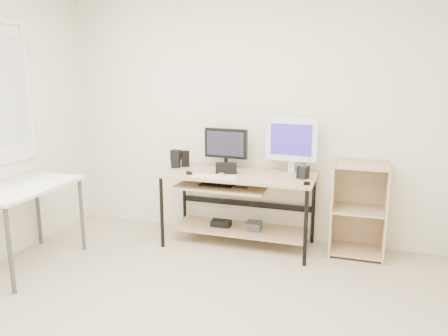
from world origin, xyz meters
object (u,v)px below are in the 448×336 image
Objects in this scene: white_imac at (291,141)px; audio_controller at (185,158)px; shelf_unit at (359,208)px; side_table at (22,195)px; desk at (236,193)px; black_monitor at (226,146)px.

audio_controller is (-1.10, -0.07, -0.23)m from white_imac.
side_table is at bearing -156.67° from shelf_unit.
audio_controller is at bearing -174.11° from white_imac.
desk is 0.50m from black_monitor.
desk is at bearing 32.65° from side_table.
white_imac reaches higher than desk.
black_monitor reaches higher than shelf_unit.
black_monitor is 2.67× the size of audio_controller.
desk is 1.97m from side_table.
black_monitor is (-1.33, -0.01, 0.54)m from shelf_unit.
black_monitor is 0.67m from white_imac.
audio_controller is (-1.77, -0.04, 0.38)m from shelf_unit.
shelf_unit is at bearing 4.37° from black_monitor.
desk is 1.19m from shelf_unit.
desk and side_table have the same top height.
black_monitor is at bearing 136.35° from desk.
side_table is 1.60m from audio_controller.
side_table is 2.19× the size of black_monitor.
side_table is at bearing -147.45° from white_imac.
desk is at bearing -172.23° from shelf_unit.
white_imac is at bearing 30.08° from side_table.
side_table is 3.09m from shelf_unit.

